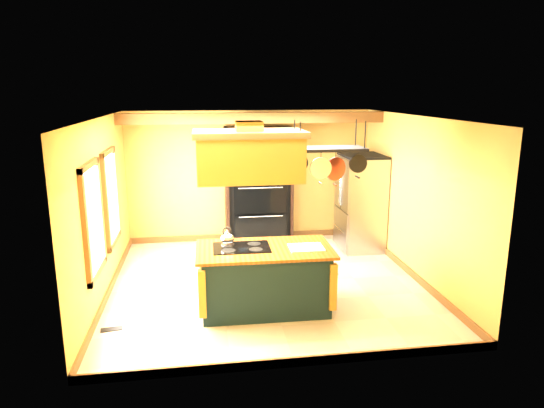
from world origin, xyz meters
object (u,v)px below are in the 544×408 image
object	(u,v)px
range_hood	(249,154)
hutch	(258,199)
kitchen_island	(264,278)
refrigerator	(360,204)
pot_rack	(329,155)

from	to	relation	value
range_hood	hutch	world-z (taller)	range_hood
kitchen_island	refrigerator	xyz separation A→B (m)	(2.24, 2.46, 0.43)
kitchen_island	range_hood	world-z (taller)	range_hood
range_hood	pot_rack	xyz separation A→B (m)	(1.10, 0.00, -0.03)
refrigerator	pot_rack	bearing A→B (deg)	-118.51
kitchen_island	range_hood	distance (m)	1.80
kitchen_island	pot_rack	xyz separation A→B (m)	(0.91, 0.00, 1.76)
pot_rack	refrigerator	xyz separation A→B (m)	(1.33, 2.46, -1.33)
kitchen_island	hutch	size ratio (longest dim) A/B	0.81
pot_rack	hutch	bearing A→B (deg)	100.91
refrigerator	hutch	distance (m)	2.06
pot_rack	range_hood	bearing A→B (deg)	-179.86
range_hood	pot_rack	size ratio (longest dim) A/B	1.43
kitchen_island	pot_rack	size ratio (longest dim) A/B	1.85
refrigerator	hutch	size ratio (longest dim) A/B	0.77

